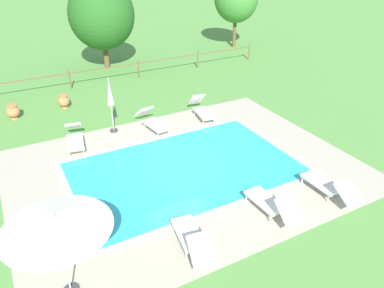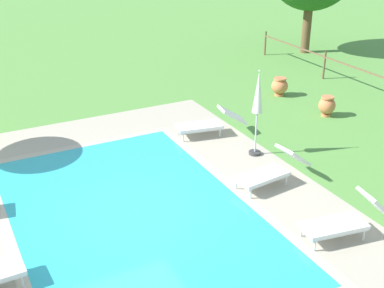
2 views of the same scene
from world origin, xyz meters
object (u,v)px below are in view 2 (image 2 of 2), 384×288
at_px(terracotta_urn_by_tree, 280,86).
at_px(sun_lounger_north_near_steps, 346,220).
at_px(terracotta_urn_near_fence, 327,105).
at_px(patio_umbrella_closed_row_west, 258,99).
at_px(sun_lounger_south_far, 209,123).
at_px(sun_lounger_south_near_corner, 271,170).

bearing_deg(terracotta_urn_by_tree, sun_lounger_north_near_steps, -27.26).
bearing_deg(terracotta_urn_near_fence, patio_umbrella_closed_row_west, -70.10).
bearing_deg(terracotta_urn_by_tree, patio_umbrella_closed_row_west, -43.63).
distance_m(sun_lounger_south_far, terracotta_urn_by_tree, 4.25).
bearing_deg(terracotta_urn_near_fence, sun_lounger_south_near_corner, -55.69).
xyz_separation_m(sun_lounger_south_near_corner, patio_umbrella_closed_row_west, (-1.52, 0.57, 1.18)).
bearing_deg(sun_lounger_north_near_steps, sun_lounger_south_far, 179.75).
bearing_deg(sun_lounger_south_near_corner, sun_lounger_north_near_steps, 1.77).
height_order(sun_lounger_north_near_steps, patio_umbrella_closed_row_west, patio_umbrella_closed_row_west).
bearing_deg(patio_umbrella_closed_row_west, terracotta_urn_by_tree, 136.37).
relative_size(sun_lounger_north_near_steps, sun_lounger_south_near_corner, 0.97).
relative_size(patio_umbrella_closed_row_west, terracotta_urn_near_fence, 3.59).
bearing_deg(terracotta_urn_near_fence, sun_lounger_south_far, -95.89).
relative_size(patio_umbrella_closed_row_west, terracotta_urn_by_tree, 3.61).
height_order(sun_lounger_south_far, patio_umbrella_closed_row_west, patio_umbrella_closed_row_west).
relative_size(sun_lounger_south_far, terracotta_urn_by_tree, 3.26).
height_order(terracotta_urn_near_fence, terracotta_urn_by_tree, terracotta_urn_near_fence).
bearing_deg(sun_lounger_south_near_corner, terracotta_urn_near_fence, 124.31).
xyz_separation_m(sun_lounger_north_near_steps, sun_lounger_south_near_corner, (-2.44, -0.08, -0.01)).
height_order(sun_lounger_north_near_steps, sun_lounger_south_near_corner, sun_lounger_north_near_steps).
distance_m(sun_lounger_north_near_steps, sun_lounger_south_far, 5.66).
distance_m(patio_umbrella_closed_row_west, terracotta_urn_near_fence, 3.95).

